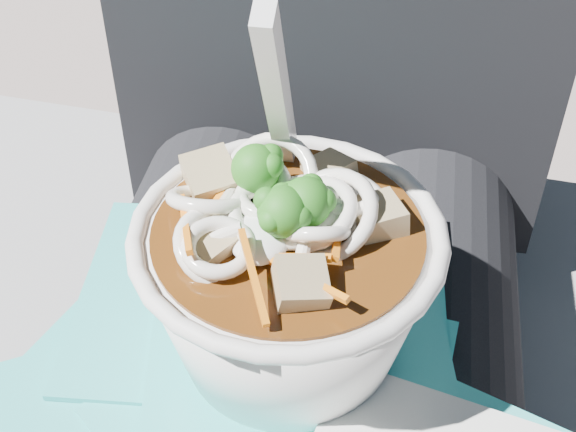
# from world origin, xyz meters

# --- Properties ---
(person_body) EXTENTS (0.34, 0.94, 0.98)m
(person_body) POSITION_xyz_m (0.00, 0.09, 0.53)
(person_body) COLOR black
(person_body) RESTS_ON ground
(plastic_bag) EXTENTS (0.37, 0.33, 0.02)m
(plastic_bag) POSITION_xyz_m (-0.01, -0.01, 0.58)
(plastic_bag) COLOR #2CB8B6
(plastic_bag) RESTS_ON lap
(udon_bowl) EXTENTS (0.20, 0.20, 0.20)m
(udon_bowl) POSITION_xyz_m (0.01, 0.01, 0.64)
(udon_bowl) COLOR white
(udon_bowl) RESTS_ON plastic_bag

